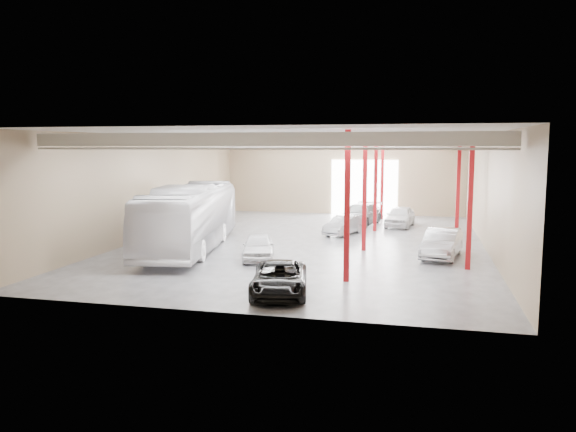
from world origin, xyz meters
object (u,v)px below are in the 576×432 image
at_px(car_row_a, 258,246).
at_px(car_row_c, 360,214).
at_px(car_right_near, 442,243).
at_px(car_right_far, 400,216).
at_px(black_sedan, 279,279).
at_px(coach_bus, 190,217).
at_px(car_row_b, 344,225).

xyz_separation_m(car_row_a, car_row_c, (4.03, 15.00, 0.12)).
relative_size(car_row_a, car_row_c, 0.73).
height_order(car_row_a, car_right_near, car_right_near).
bearing_deg(car_right_far, black_sedan, -93.40).
xyz_separation_m(coach_bus, car_right_near, (14.85, 0.87, -1.15)).
bearing_deg(car_row_b, coach_bus, -118.11).
distance_m(car_right_near, car_right_far, 12.23).
distance_m(black_sedan, car_row_c, 22.03).
xyz_separation_m(black_sedan, car_right_far, (4.17, 21.80, 0.11)).
height_order(car_right_near, car_right_far, car_right_near).
height_order(black_sedan, car_right_far, car_right_far).
bearing_deg(car_row_b, car_right_far, 72.33).
relative_size(car_row_a, car_right_near, 0.85).
distance_m(car_row_a, car_row_b, 10.36).
xyz_separation_m(car_row_c, car_right_far, (3.13, -0.20, -0.03)).
relative_size(black_sedan, car_right_near, 1.00).
bearing_deg(car_row_b, car_row_a, -90.37).
bearing_deg(car_row_a, car_row_c, 60.33).
relative_size(coach_bus, car_row_a, 3.36).
relative_size(black_sedan, car_row_b, 1.22).
relative_size(car_right_near, car_right_far, 1.05).
height_order(car_row_c, car_right_far, car_row_c).
relative_size(black_sedan, car_right_far, 1.05).
distance_m(black_sedan, car_right_near, 12.09).
bearing_deg(black_sedan, coach_bus, 119.93).
bearing_deg(car_row_c, black_sedan, -81.22).
bearing_deg(car_row_c, car_row_b, -85.07).
bearing_deg(black_sedan, car_right_far, 67.86).
distance_m(coach_bus, car_row_c, 15.80).
distance_m(car_row_b, car_right_far, 6.26).
bearing_deg(car_row_c, coach_bus, -113.07).
xyz_separation_m(coach_bus, car_row_c, (8.94, 12.98, -1.13)).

